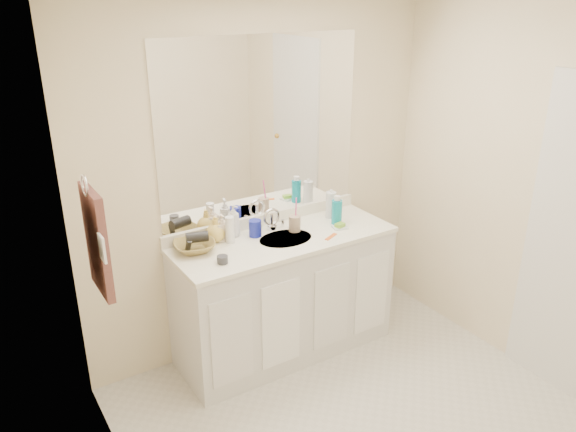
{
  "coord_description": "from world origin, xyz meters",
  "views": [
    {
      "loc": [
        -1.8,
        -1.87,
        2.41
      ],
      "look_at": [
        0.0,
        0.97,
        1.05
      ],
      "focal_mm": 35.0,
      "sensor_mm": 36.0,
      "label": 1
    }
  ],
  "objects": [
    {
      "name": "soap_dish",
      "position": [
        0.41,
        0.95,
        0.89
      ],
      "size": [
        0.12,
        0.1,
        0.01
      ],
      "primitive_type": "cube",
      "rotation": [
        0.0,
        0.0,
        -0.24
      ],
      "color": "silver",
      "rests_on": "countertop"
    },
    {
      "name": "switch_plate",
      "position": [
        -1.27,
        0.57,
        1.3
      ],
      "size": [
        0.01,
        0.08,
        0.13
      ],
      "primitive_type": "cube",
      "color": "white",
      "rests_on": "wall_left"
    },
    {
      "name": "blue_mug",
      "position": [
        -0.15,
        1.14,
        0.94
      ],
      "size": [
        0.11,
        0.11,
        0.11
      ],
      "primitive_type": "cylinder",
      "rotation": [
        0.0,
        0.0,
        0.43
      ],
      "color": "#1721A2",
      "rests_on": "countertop"
    },
    {
      "name": "wall_left",
      "position": [
        -1.3,
        0.0,
        1.2
      ],
      "size": [
        0.02,
        2.6,
        2.4
      ],
      "primitive_type": "cube",
      "color": "#F2E3BD",
      "rests_on": "floor"
    },
    {
      "name": "vanity_cabinet",
      "position": [
        0.0,
        1.02,
        0.42
      ],
      "size": [
        1.5,
        0.55,
        0.85
      ],
      "primitive_type": "cube",
      "color": "silver",
      "rests_on": "floor"
    },
    {
      "name": "backsplash",
      "position": [
        0.0,
        1.29,
        0.92
      ],
      "size": [
        1.52,
        0.03,
        0.08
      ],
      "primitive_type": "cube",
      "color": "white",
      "rests_on": "countertop"
    },
    {
      "name": "soap_bottle_cream",
      "position": [
        -0.36,
        1.21,
        0.97
      ],
      "size": [
        0.09,
        0.09,
        0.18
      ],
      "primitive_type": "imported",
      "rotation": [
        0.0,
        0.0,
        -0.07
      ],
      "color": "#F7E2C9",
      "rests_on": "countertop"
    },
    {
      "name": "wicker_basket",
      "position": [
        -0.59,
        1.15,
        0.91
      ],
      "size": [
        0.31,
        0.31,
        0.06
      ],
      "primitive_type": "imported",
      "rotation": [
        0.0,
        0.0,
        -0.22
      ],
      "color": "olive",
      "rests_on": "countertop"
    },
    {
      "name": "clear_pump_bottle",
      "position": [
        0.47,
        1.14,
        0.98
      ],
      "size": [
        0.08,
        0.08,
        0.19
      ],
      "primitive_type": "cylinder",
      "rotation": [
        0.0,
        0.0,
        0.05
      ],
      "color": "silver",
      "rests_on": "countertop"
    },
    {
      "name": "towel_ring",
      "position": [
        -1.27,
        0.77,
        1.55
      ],
      "size": [
        0.01,
        0.11,
        0.11
      ],
      "primitive_type": "torus",
      "rotation": [
        0.0,
        1.57,
        0.0
      ],
      "color": "silver",
      "rests_on": "wall_left"
    },
    {
      "name": "sink_basin",
      "position": [
        0.0,
        1.0,
        0.87
      ],
      "size": [
        0.37,
        0.37,
        0.02
      ],
      "primitive_type": "cylinder",
      "color": "beige",
      "rests_on": "countertop"
    },
    {
      "name": "orange_comb",
      "position": [
        0.27,
        0.86,
        0.88
      ],
      "size": [
        0.12,
        0.08,
        0.01
      ],
      "primitive_type": "cube",
      "rotation": [
        0.0,
        0.0,
        0.43
      ],
      "color": "orange",
      "rests_on": "countertop"
    },
    {
      "name": "soap_bottle_white",
      "position": [
        -0.27,
        1.23,
        0.99
      ],
      "size": [
        0.1,
        0.1,
        0.22
      ],
      "primitive_type": "imported",
      "rotation": [
        0.0,
        0.0,
        0.25
      ],
      "color": "silver",
      "rests_on": "countertop"
    },
    {
      "name": "green_soap",
      "position": [
        0.41,
        0.95,
        0.9
      ],
      "size": [
        0.08,
        0.06,
        0.02
      ],
      "primitive_type": "cube",
      "rotation": [
        0.0,
        0.0,
        0.22
      ],
      "color": "#7EBE2E",
      "rests_on": "soap_dish"
    },
    {
      "name": "extra_white_bottle",
      "position": [
        -0.34,
        1.14,
        0.97
      ],
      "size": [
        0.07,
        0.07,
        0.18
      ],
      "primitive_type": "cylinder",
      "rotation": [
        0.0,
        0.0,
        -0.21
      ],
      "color": "white",
      "rests_on": "countertop"
    },
    {
      "name": "hand_towel",
      "position": [
        -1.25,
        0.77,
        1.25
      ],
      "size": [
        0.04,
        0.32,
        0.55
      ],
      "primitive_type": "cube",
      "color": "#4C2C28",
      "rests_on": "towel_ring"
    },
    {
      "name": "wall_right",
      "position": [
        1.3,
        0.0,
        1.2
      ],
      "size": [
        0.02,
        2.6,
        2.4
      ],
      "primitive_type": "cube",
      "color": "#F2E3BD",
      "rests_on": "floor"
    },
    {
      "name": "hair_dryer",
      "position": [
        -0.57,
        1.15,
        0.97
      ],
      "size": [
        0.15,
        0.1,
        0.07
      ],
      "primitive_type": "cylinder",
      "rotation": [
        0.0,
        1.57,
        -0.27
      ],
      "color": "black",
      "rests_on": "wicker_basket"
    },
    {
      "name": "wall_back",
      "position": [
        0.0,
        1.3,
        1.2
      ],
      "size": [
        2.6,
        0.02,
        2.4
      ],
      "primitive_type": "cube",
      "color": "#F2E3BD",
      "rests_on": "floor"
    },
    {
      "name": "mouthwash_bottle",
      "position": [
        0.44,
        1.03,
        0.97
      ],
      "size": [
        0.09,
        0.09,
        0.17
      ],
      "primitive_type": "cylinder",
      "rotation": [
        0.0,
        0.0,
        -0.3
      ],
      "color": "#0D8A9E",
      "rests_on": "countertop"
    },
    {
      "name": "countertop",
      "position": [
        0.0,
        1.02,
        0.86
      ],
      "size": [
        1.52,
        0.57,
        0.03
      ],
      "primitive_type": "cube",
      "color": "white",
      "rests_on": "vanity_cabinet"
    },
    {
      "name": "toothbrush",
      "position": [
        0.13,
        1.08,
        1.03
      ],
      "size": [
        0.02,
        0.04,
        0.19
      ],
      "primitive_type": "cylinder",
      "rotation": [
        0.14,
        0.0,
        -0.4
      ],
      "color": "#F33F9E",
      "rests_on": "tan_cup"
    },
    {
      "name": "tan_cup",
      "position": [
        0.12,
        1.08,
        0.93
      ],
      "size": [
        0.11,
        0.11,
        0.11
      ],
      "primitive_type": "cylinder",
      "rotation": [
        0.0,
        0.0,
        0.43
      ],
      "color": "tan",
      "rests_on": "countertop"
    },
    {
      "name": "soap_bottle_yellow",
      "position": [
        -0.41,
        1.22,
        0.96
      ],
      "size": [
        0.16,
        0.16,
        0.17
      ],
      "primitive_type": "imported",
      "rotation": [
        0.0,
        0.0,
        0.22
      ],
      "color": "#EECB5C",
      "rests_on": "countertop"
    },
    {
      "name": "faucet",
      "position": [
        0.0,
        1.18,
        0.94
      ],
      "size": [
        0.02,
        0.02,
        0.11
      ],
      "primitive_type": "cylinder",
      "color": "silver",
      "rests_on": "countertop"
    },
    {
      "name": "mirror",
      "position": [
        0.0,
        1.29,
        1.56
      ],
      "size": [
        1.48,
        0.01,
        1.2
      ],
      "primitive_type": "cube",
      "color": "white",
      "rests_on": "wall_back"
    },
    {
      "name": "dark_jar",
      "position": [
        -0.51,
        0.9,
        0.9
      ],
      "size": [
        0.08,
        0.08,
        0.05
      ],
      "primitive_type": "cylinder",
      "rotation": [
        0.0,
        0.0,
        -0.19
      ],
      "color": "#34353B",
      "rests_on": "countertop"
    }
  ]
}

